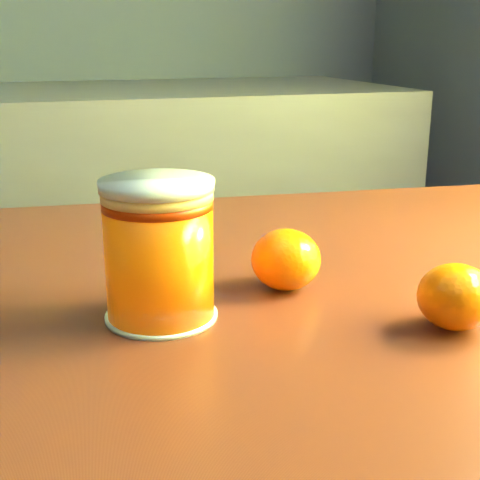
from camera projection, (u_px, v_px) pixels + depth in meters
name	position (u px, v px, depth m)	size (l,w,h in m)	color
table	(257.00, 425.00, 0.55)	(1.15, 0.86, 0.81)	#5E2717
juice_glass	(159.00, 251.00, 0.49)	(0.08, 0.08, 0.10)	#F15E04
orange_front	(286.00, 259.00, 0.56)	(0.06, 0.06, 0.05)	#F66604
orange_back	(456.00, 297.00, 0.48)	(0.06, 0.06, 0.05)	#F66604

